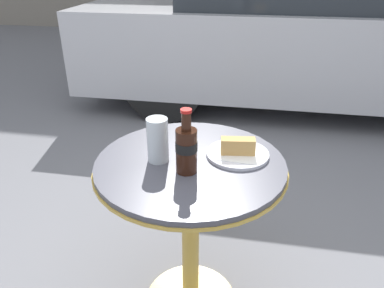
# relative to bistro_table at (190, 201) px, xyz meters

# --- Properties ---
(bistro_table) EXTENTS (0.67, 0.67, 0.70)m
(bistro_table) POSITION_rel_bistro_table_xyz_m (0.00, 0.00, 0.00)
(bistro_table) COLOR gold
(bistro_table) RESTS_ON ground_plane
(cola_bottle_left) EXTENTS (0.07, 0.07, 0.22)m
(cola_bottle_left) POSITION_rel_bistro_table_xyz_m (0.00, -0.07, 0.25)
(cola_bottle_left) COLOR #33190F
(cola_bottle_left) RESTS_ON bistro_table
(drinking_glass) EXTENTS (0.07, 0.07, 0.16)m
(drinking_glass) POSITION_rel_bistro_table_xyz_m (-0.11, -0.01, 0.24)
(drinking_glass) COLOR black
(drinking_glass) RESTS_ON bistro_table
(lunch_plate_near) EXTENTS (0.22, 0.22, 0.07)m
(lunch_plate_near) POSITION_rel_bistro_table_xyz_m (0.16, 0.07, 0.19)
(lunch_plate_near) COLOR white
(lunch_plate_near) RESTS_ON bistro_table
(parked_car) EXTENTS (4.45, 1.83, 1.43)m
(parked_car) POSITION_rel_bistro_table_xyz_m (0.75, 2.72, 0.15)
(parked_car) COLOR #B7B7BC
(parked_car) RESTS_ON ground_plane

